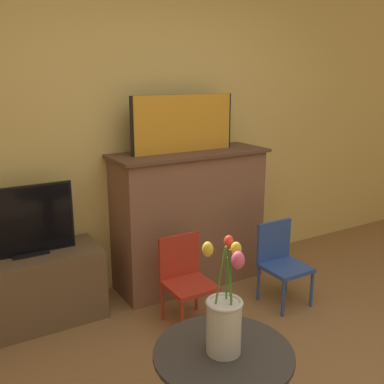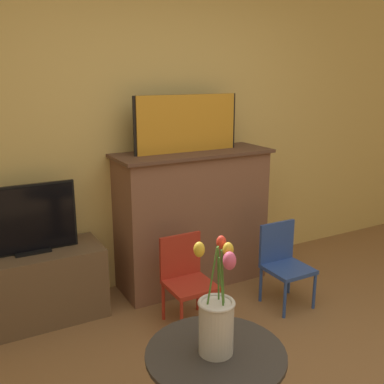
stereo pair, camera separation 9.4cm
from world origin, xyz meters
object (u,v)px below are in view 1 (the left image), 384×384
painting (184,124)px  tv_monitor (27,222)px  vase_tulips (224,318)px  chair_blue (281,259)px  chair_red (185,276)px

painting → tv_monitor: (-1.25, -0.01, -0.60)m
tv_monitor → vase_tulips: 1.72m
chair_blue → vase_tulips: vase_tulips is taller
tv_monitor → chair_red: bearing=-29.4°
painting → vase_tulips: (-0.75, -1.66, -0.65)m
chair_blue → vase_tulips: bearing=-141.0°
chair_blue → painting: bearing=126.2°
painting → chair_red: bearing=-119.0°
painting → tv_monitor: bearing=-179.5°
chair_blue → vase_tulips: size_ratio=1.19×
tv_monitor → chair_blue: size_ratio=1.01×
vase_tulips → chair_blue: bearing=39.0°
tv_monitor → chair_blue: bearing=-20.7°
painting → chair_red: (-0.30, -0.54, -1.01)m
chair_red → chair_blue: bearing=-8.7°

